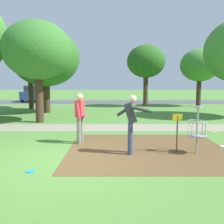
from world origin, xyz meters
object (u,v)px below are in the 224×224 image
Objects in this scene: tree_mid_right at (30,56)px; tree_near_right at (146,62)px; frisbee_mid_grass at (224,146)px; player_throwing at (131,120)px; tree_near_left at (38,51)px; parked_car_leftmost at (34,94)px; tree_far_center at (200,65)px; disc_golf_basket at (195,128)px; player_foreground_watching at (80,115)px; frisbee_near_basket at (213,132)px; tree_far_left at (45,58)px; frisbee_by_tee at (31,171)px.

tree_near_right is at bearing 11.90° from tree_mid_right.
tree_near_right reaches higher than frisbee_mid_grass.
player_throwing is 0.33× the size of tree_near_left.
tree_far_center is at bearing -19.77° from parked_car_leftmost.
player_throwing is 0.30× the size of tree_mid_right.
disc_golf_basket is 24.11m from parked_car_leftmost.
tree_far_center is at bearing 57.16° from player_foreground_watching.
player_throwing is at bearing -60.93° from tree_mid_right.
frisbee_near_basket is at bearing -83.95° from tree_near_right.
player_foreground_watching is at bearing -106.74° from tree_near_right.
tree_far_center is (12.50, 5.00, -0.15)m from tree_far_left.
parked_car_leftmost is (-12.07, 6.36, -3.07)m from tree_near_right.
player_throwing is 7.32× the size of frisbee_near_basket.
tree_far_left is at bearing 111.54° from player_foreground_watching.
player_throwing is 8.41× the size of frisbee_by_tee.
disc_golf_basket is 1.87m from player_throwing.
frisbee_mid_grass is 24.10m from parked_car_leftmost.
disc_golf_basket is 5.95× the size of frisbee_near_basket.
player_foreground_watching is 0.31× the size of tree_near_right.
parked_car_leftmost is (-7.96, 20.00, -0.05)m from player_foreground_watching.
parked_car_leftmost is (-12.67, 20.49, 0.91)m from frisbee_mid_grass.
frisbee_mid_grass is 0.05× the size of parked_car_leftmost.
tree_far_left is 1.37× the size of parked_car_leftmost.
parked_car_leftmost is (-5.22, 15.42, -2.80)m from tree_near_left.
player_foreground_watching is 16.78m from tree_far_center.
tree_near_left is 1.23× the size of parked_car_leftmost.
frisbee_mid_grass is 0.04× the size of tree_far_center.
tree_far_center is at bearing 3.14° from tree_near_right.
frisbee_near_basket is 2.45m from frisbee_mid_grass.
tree_far_center is (4.87, 0.27, -0.30)m from tree_near_right.
tree_far_center is (7.34, 15.16, 2.70)m from player_throwing.
player_throwing is at bearing -63.10° from tree_far_left.
tree_mid_right is (-10.22, 12.10, 4.28)m from frisbee_mid_grass.
frisbee_near_basket is 11.95m from tree_far_left.
tree_far_left is at bearing -68.17° from parked_car_leftmost.
frisbee_near_basket is at bearing 59.04° from disc_golf_basket.
tree_near_left is at bearing 104.88° from frisbee_by_tee.
frisbee_by_tee is at bearing -120.44° from tree_far_center.
frisbee_mid_grass is (3.07, 0.76, -0.98)m from player_throwing.
frisbee_by_tee is (-6.15, -4.61, 0.00)m from frisbee_near_basket.
tree_near_right reaches higher than player_throwing.
player_foreground_watching is at bearing -160.67° from frisbee_near_basket.
frisbee_mid_grass is 0.04× the size of tree_near_right.
tree_near_left is (-1.94, 7.32, 3.71)m from frisbee_by_tee.
tree_near_right is 13.98m from parked_car_leftmost.
parked_car_leftmost is (-7.16, 22.73, 0.91)m from frisbee_by_tee.
disc_golf_basket is 0.24× the size of tree_mid_right.
tree_far_left reaches higher than frisbee_by_tee.
player_foreground_watching is 2.06m from player_throwing.
disc_golf_basket is 0.81× the size of player_foreground_watching.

